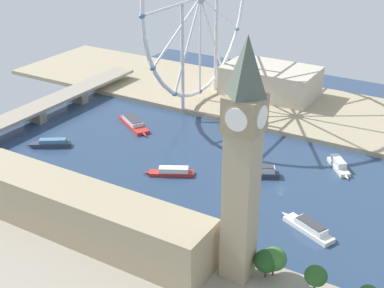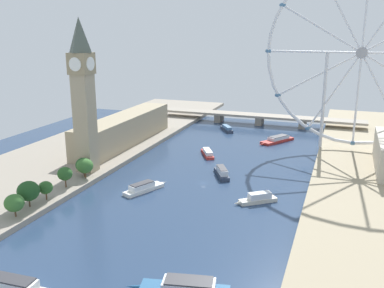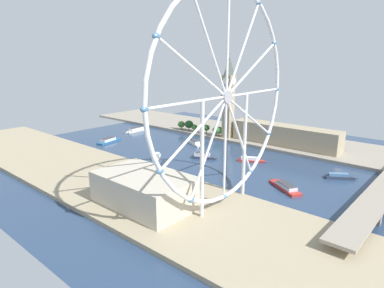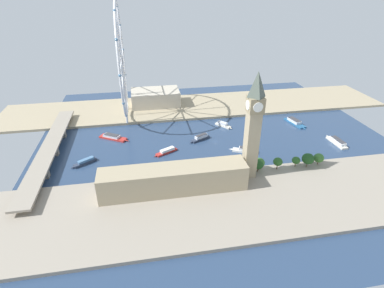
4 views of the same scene
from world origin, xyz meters
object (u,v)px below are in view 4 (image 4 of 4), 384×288
object	(u,v)px
riverside_hall	(156,97)
tour_boat_2	(295,122)
tour_boat_4	(223,125)
tour_boat_5	(200,138)
ferris_wheel	(122,61)
clock_tower	(253,125)
tour_boat_6	(245,150)
tour_boat_0	(167,151)
parliament_block	(174,179)
river_bridge	(49,149)
tour_boat_3	(85,162)
tour_boat_1	(337,142)
tour_boat_7	(113,137)

from	to	relation	value
riverside_hall	tour_boat_2	xyz separation A→B (m)	(-88.22, -164.54, -10.94)
tour_boat_4	tour_boat_5	size ratio (longest dim) A/B	0.85
tour_boat_4	tour_boat_5	xyz separation A→B (m)	(-29.92, 34.28, 0.32)
ferris_wheel	riverside_hall	size ratio (longest dim) A/B	2.11
clock_tower	tour_boat_6	size ratio (longest dim) A/B	3.22
tour_boat_0	tour_boat_5	size ratio (longest dim) A/B	1.03
parliament_block	tour_boat_0	world-z (taller)	parliament_block
river_bridge	tour_boat_3	xyz separation A→B (m)	(-22.97, -36.03, -5.29)
clock_tower	parliament_block	world-z (taller)	clock_tower
river_bridge	tour_boat_6	distance (m)	197.67
parliament_block	tour_boat_5	size ratio (longest dim) A/B	4.73
tour_boat_3	ferris_wheel	bearing A→B (deg)	-144.35
tour_boat_5	tour_boat_1	bearing A→B (deg)	138.37
river_bridge	tour_boat_6	world-z (taller)	river_bridge
tour_boat_4	clock_tower	bearing A→B (deg)	-41.82
tour_boat_5	tour_boat_6	size ratio (longest dim) A/B	0.87
tour_boat_3	tour_boat_4	size ratio (longest dim) A/B	1.11
tour_boat_2	tour_boat_5	xyz separation A→B (m)	(-22.35, 123.54, 0.28)
ferris_wheel	tour_boat_6	world-z (taller)	ferris_wheel
riverside_hall	tour_boat_4	world-z (taller)	riverside_hall
tour_boat_6	tour_boat_5	bearing A→B (deg)	-16.40
tour_boat_1	tour_boat_3	xyz separation A→B (m)	(5.21, 263.28, -0.45)
tour_boat_2	tour_boat_6	bearing A→B (deg)	-67.46
tour_boat_1	tour_boat_6	distance (m)	103.68
parliament_block	tour_boat_7	bearing A→B (deg)	26.65
tour_boat_0	tour_boat_5	bearing A→B (deg)	-179.72
tour_boat_7	riverside_hall	bearing A→B (deg)	90.63
river_bridge	tour_boat_5	bearing A→B (deg)	-87.54
tour_boat_6	ferris_wheel	bearing A→B (deg)	-18.63
ferris_wheel	clock_tower	bearing A→B (deg)	-145.60
clock_tower	tour_boat_3	xyz separation A→B (m)	(49.69, 146.69, -49.44)
tour_boat_6	tour_boat_7	xyz separation A→B (m)	(54.33, 135.63, -0.21)
river_bridge	tour_boat_4	xyz separation A→B (m)	(36.61, -189.79, -5.13)
clock_tower	tour_boat_1	bearing A→B (deg)	-69.12
tour_boat_5	tour_boat_6	world-z (taller)	tour_boat_5
tour_boat_6	tour_boat_7	size ratio (longest dim) A/B	0.84
riverside_hall	tour_boat_5	bearing A→B (deg)	-159.66
clock_tower	tour_boat_3	size ratio (longest dim) A/B	3.93
ferris_wheel	river_bridge	xyz separation A→B (m)	(-83.61, 75.74, -65.26)
river_bridge	tour_boat_7	xyz separation A→B (m)	(26.54, -60.01, -5.37)
clock_tower	riverside_hall	xyz separation A→B (m)	(189.92, 68.22, -38.31)
tour_boat_0	ferris_wheel	bearing A→B (deg)	-96.80
tour_boat_4	tour_boat_7	size ratio (longest dim) A/B	0.62
tour_boat_2	tour_boat_4	world-z (taller)	tour_boat_2
tour_boat_4	tour_boat_5	world-z (taller)	tour_boat_5
clock_tower	parliament_block	bearing A→B (deg)	98.88
riverside_hall	tour_boat_1	distance (m)	235.42
clock_tower	tour_boat_5	xyz separation A→B (m)	(79.35, 27.22, -48.97)
tour_boat_1	tour_boat_3	distance (m)	263.33
ferris_wheel	tour_boat_2	distance (m)	221.95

